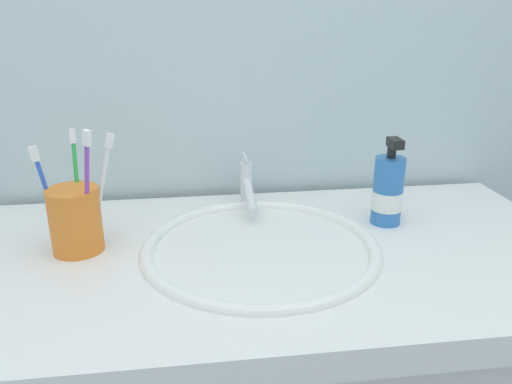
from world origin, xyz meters
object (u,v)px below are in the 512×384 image
object	(u,v)px
faucet	(245,187)
toothbrush_cup	(75,220)
toothbrush_green	(77,179)
toothbrush_purple	(87,185)
toothbrush_white	(102,182)
toothbrush_blue	(47,191)
soap_dispenser	(388,191)

from	to	relation	value
faucet	toothbrush_cup	size ratio (longest dim) A/B	1.41
toothbrush_green	toothbrush_purple	world-z (taller)	toothbrush_purple
faucet	toothbrush_white	distance (m)	0.29
toothbrush_cup	toothbrush_white	bearing A→B (deg)	24.00
toothbrush_cup	toothbrush_blue	size ratio (longest dim) A/B	0.62
toothbrush_blue	soap_dispenser	size ratio (longest dim) A/B	1.05
toothbrush_white	soap_dispenser	distance (m)	0.50
toothbrush_purple	soap_dispenser	distance (m)	0.52
toothbrush_blue	toothbrush_white	xyz separation A→B (m)	(0.09, 0.01, 0.01)
faucet	toothbrush_cup	world-z (taller)	toothbrush_cup
faucet	toothbrush_white	bearing A→B (deg)	-152.48
toothbrush_white	toothbrush_cup	bearing A→B (deg)	-156.00
toothbrush_purple	toothbrush_white	xyz separation A→B (m)	(0.02, 0.04, -0.01)
toothbrush_purple	toothbrush_white	size ratio (longest dim) A/B	1.10
toothbrush_cup	toothbrush_green	size ratio (longest dim) A/B	0.57
faucet	toothbrush_blue	xyz separation A→B (m)	(-0.33, -0.14, 0.06)
toothbrush_purple	faucet	bearing A→B (deg)	33.14
toothbrush_green	toothbrush_blue	bearing A→B (deg)	-145.68
toothbrush_white	toothbrush_purple	bearing A→B (deg)	-110.03
soap_dispenser	toothbrush_blue	bearing A→B (deg)	-176.85
toothbrush_cup	soap_dispenser	distance (m)	0.55
faucet	toothbrush_cup	distance (m)	0.33
toothbrush_green	soap_dispenser	world-z (taller)	toothbrush_green
toothbrush_cup	toothbrush_purple	xyz separation A→B (m)	(0.03, -0.02, 0.07)
toothbrush_cup	toothbrush_purple	distance (m)	0.08
toothbrush_blue	toothbrush_green	size ratio (longest dim) A/B	0.91
toothbrush_white	soap_dispenser	size ratio (longest dim) A/B	1.14
faucet	soap_dispenser	xyz separation A→B (m)	(0.25, -0.11, 0.02)
toothbrush_green	toothbrush_purple	xyz separation A→B (m)	(0.03, -0.06, 0.01)
toothbrush_white	faucet	bearing A→B (deg)	27.52
toothbrush_blue	toothbrush_white	world-z (taller)	toothbrush_white
toothbrush_green	toothbrush_white	size ratio (longest dim) A/B	1.02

